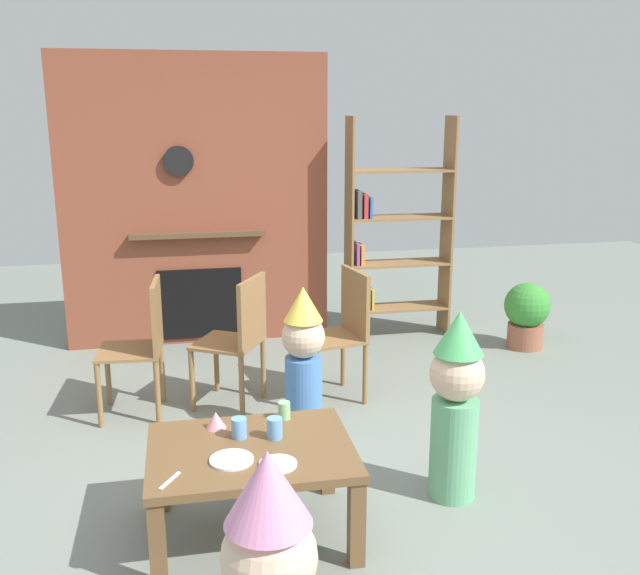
{
  "coord_description": "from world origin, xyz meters",
  "views": [
    {
      "loc": [
        -0.6,
        -3.38,
        1.99
      ],
      "look_at": [
        0.15,
        0.4,
        0.99
      ],
      "focal_mm": 39.82,
      "sensor_mm": 36.0,
      "label": 1
    }
  ],
  "objects": [
    {
      "name": "ground_plane",
      "position": [
        0.0,
        0.0,
        0.0
      ],
      "size": [
        12.0,
        12.0,
        0.0
      ],
      "primitive_type": "plane",
      "color": "gray"
    },
    {
      "name": "brick_fireplace_feature",
      "position": [
        -0.47,
        2.6,
        1.19
      ],
      "size": [
        2.2,
        0.28,
        2.4
      ],
      "color": "brown",
      "rests_on": "ground_plane"
    },
    {
      "name": "bookshelf",
      "position": [
        1.17,
        2.4,
        0.87
      ],
      "size": [
        0.9,
        0.28,
        1.9
      ],
      "color": "olive",
      "rests_on": "ground_plane"
    },
    {
      "name": "coffee_table",
      "position": [
        -0.33,
        -0.39,
        0.38
      ],
      "size": [
        0.94,
        0.72,
        0.45
      ],
      "color": "brown",
      "rests_on": "ground_plane"
    },
    {
      "name": "paper_cup_near_left",
      "position": [
        -0.14,
        -0.12,
        0.5
      ],
      "size": [
        0.06,
        0.06,
        0.09
      ],
      "primitive_type": "cylinder",
      "color": "#8CD18C",
      "rests_on": "coffee_table"
    },
    {
      "name": "paper_cup_near_right",
      "position": [
        -0.38,
        -0.28,
        0.5
      ],
      "size": [
        0.07,
        0.07,
        0.1
      ],
      "primitive_type": "cylinder",
      "color": "#669EE0",
      "rests_on": "coffee_table"
    },
    {
      "name": "paper_cup_center",
      "position": [
        -0.21,
        -0.32,
        0.5
      ],
      "size": [
        0.07,
        0.07,
        0.1
      ],
      "primitive_type": "cylinder",
      "color": "#669EE0",
      "rests_on": "coffee_table"
    },
    {
      "name": "paper_plate_front",
      "position": [
        -0.23,
        -0.58,
        0.46
      ],
      "size": [
        0.17,
        0.17,
        0.01
      ],
      "primitive_type": "cylinder",
      "color": "white",
      "rests_on": "coffee_table"
    },
    {
      "name": "paper_plate_rear",
      "position": [
        -0.43,
        -0.51,
        0.46
      ],
      "size": [
        0.2,
        0.2,
        0.01
      ],
      "primitive_type": "cylinder",
      "color": "white",
      "rests_on": "coffee_table"
    },
    {
      "name": "birthday_cake_slice",
      "position": [
        -0.48,
        -0.16,
        0.5
      ],
      "size": [
        0.1,
        0.1,
        0.08
      ],
      "primitive_type": "cone",
      "color": "pink",
      "rests_on": "coffee_table"
    },
    {
      "name": "table_fork",
      "position": [
        -0.7,
        -0.63,
        0.46
      ],
      "size": [
        0.09,
        0.14,
        0.01
      ],
      "primitive_type": "cube",
      "rotation": [
        0.0,
        0.0,
        1.01
      ],
      "color": "silver",
      "rests_on": "coffee_table"
    },
    {
      "name": "child_in_pink",
      "position": [
        0.72,
        -0.25,
        0.53
      ],
      "size": [
        0.28,
        0.28,
        1.01
      ],
      "rotation": [
        0.0,
        0.0,
        -3.0
      ],
      "color": "#66B27F",
      "rests_on": "ground_plane"
    },
    {
      "name": "child_by_the_chairs",
      "position": [
        0.09,
        0.61,
        0.5
      ],
      "size": [
        0.26,
        0.26,
        0.95
      ],
      "rotation": [
        0.0,
        0.0,
        -1.97
      ],
      "color": "#4C7FC6",
      "rests_on": "ground_plane"
    },
    {
      "name": "dining_chair_left",
      "position": [
        -0.87,
        1.12,
        0.51
      ],
      "size": [
        0.42,
        0.42,
        0.9
      ],
      "rotation": [
        0.0,
        0.0,
        3.08
      ],
      "color": "olive",
      "rests_on": "ground_plane"
    },
    {
      "name": "dining_chair_middle",
      "position": [
        -0.25,
        1.12,
        0.51
      ],
      "size": [
        0.54,
        0.54,
        0.9
      ],
      "rotation": [
        0.0,
        0.0,
        2.63
      ],
      "color": "olive",
      "rests_on": "ground_plane"
    },
    {
      "name": "dining_chair_right",
      "position": [
        0.46,
        1.14,
        0.51
      ],
      "size": [
        0.47,
        0.47,
        0.9
      ],
      "rotation": [
        0.0,
        0.0,
        3.34
      ],
      "color": "olive",
      "rests_on": "ground_plane"
    },
    {
      "name": "potted_plant_tall",
      "position": [
        2.2,
        1.86,
        0.3
      ],
      "size": [
        0.38,
        0.38,
        0.56
      ],
      "color": "#9E5B42",
      "rests_on": "ground_plane"
    }
  ]
}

